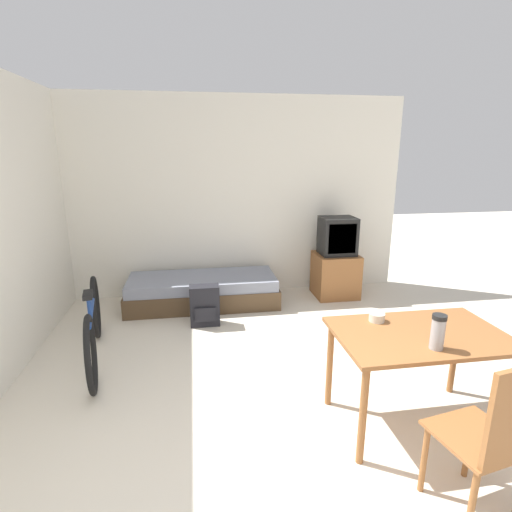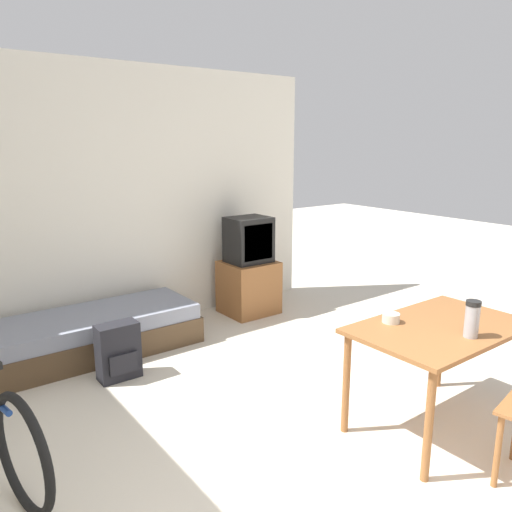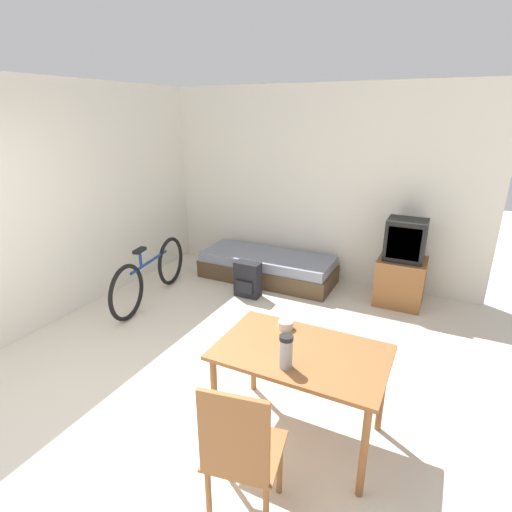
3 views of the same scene
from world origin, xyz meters
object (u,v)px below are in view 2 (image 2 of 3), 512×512
(mate_bowl, at_px, (391,318))
(tv, at_px, (249,271))
(dining_table, at_px, (439,338))
(backpack, at_px, (118,352))
(thermos_flask, at_px, (472,317))
(daybed, at_px, (92,334))

(mate_bowl, bearing_deg, tv, 76.61)
(dining_table, xyz_separation_m, backpack, (-1.47, 1.99, -0.41))
(thermos_flask, bearing_deg, backpack, 123.09)
(tv, height_order, backpack, tv)
(daybed, xyz_separation_m, dining_table, (1.48, -2.62, 0.46))
(dining_table, bearing_deg, backpack, 126.53)
(mate_bowl, bearing_deg, daybed, 117.86)
(thermos_flask, bearing_deg, mate_bowl, 112.48)
(tv, height_order, thermos_flask, tv)
(dining_table, xyz_separation_m, thermos_flask, (-0.03, -0.23, 0.22))
(thermos_flask, xyz_separation_m, backpack, (-1.45, 2.22, -0.64))
(tv, bearing_deg, mate_bowl, -103.39)
(tv, xyz_separation_m, mate_bowl, (-0.58, -2.44, 0.28))
(tv, bearing_deg, backpack, -159.44)
(daybed, xyz_separation_m, mate_bowl, (1.26, -2.39, 0.58))
(thermos_flask, distance_m, backpack, 2.72)
(thermos_flask, relative_size, mate_bowl, 2.02)
(daybed, relative_size, backpack, 4.07)
(dining_table, bearing_deg, tv, 82.31)
(tv, xyz_separation_m, thermos_flask, (-0.39, -2.91, 0.38))
(dining_table, bearing_deg, mate_bowl, 133.07)
(daybed, bearing_deg, mate_bowl, -62.14)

